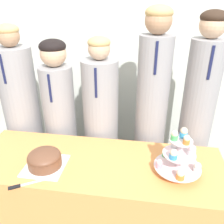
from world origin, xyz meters
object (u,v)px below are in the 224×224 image
(student_2, at_px, (101,130))
(cake_knife, at_px, (22,185))
(student_4, at_px, (195,125))
(student_3, at_px, (151,119))
(round_cake, at_px, (45,159))
(student_0, at_px, (24,120))
(cupcake_stand, at_px, (180,155))
(student_1, at_px, (61,125))

(student_2, bearing_deg, cake_knife, -112.96)
(student_4, bearing_deg, student_3, 180.00)
(round_cake, distance_m, student_4, 1.15)
(student_0, bearing_deg, cake_knife, -63.59)
(cupcake_stand, distance_m, student_4, 0.53)
(student_2, bearing_deg, round_cake, -113.81)
(cupcake_stand, distance_m, student_0, 1.37)
(student_4, bearing_deg, cake_knife, -144.97)
(cupcake_stand, bearing_deg, student_2, 139.16)
(student_1, bearing_deg, student_0, 180.00)
(round_cake, relative_size, student_4, 0.15)
(student_0, bearing_deg, student_2, -0.00)
(round_cake, bearing_deg, student_4, 29.48)
(round_cake, bearing_deg, cake_knife, -110.25)
(student_1, bearing_deg, student_2, 0.00)
(student_3, distance_m, student_4, 0.35)
(cake_knife, xyz_separation_m, student_1, (-0.03, 0.75, -0.02))
(student_0, distance_m, student_3, 1.10)
(round_cake, distance_m, cupcake_stand, 0.83)
(cake_knife, relative_size, student_2, 0.14)
(student_0, height_order, student_3, student_3)
(cupcake_stand, height_order, student_2, student_2)
(student_3, height_order, student_4, student_3)
(round_cake, bearing_deg, student_3, 40.85)
(round_cake, distance_m, student_2, 0.62)
(student_0, distance_m, student_1, 0.34)
(cake_knife, bearing_deg, student_2, 36.69)
(cupcake_stand, xyz_separation_m, student_0, (-1.27, 0.50, -0.13))
(student_4, bearing_deg, cupcake_stand, -109.19)
(round_cake, height_order, cake_knife, round_cake)
(cake_knife, distance_m, student_3, 1.04)
(cupcake_stand, relative_size, student_3, 0.18)
(cake_knife, height_order, student_2, student_2)
(round_cake, xyz_separation_m, cake_knife, (-0.07, -0.18, -0.06))
(student_2, height_order, student_4, student_4)
(cupcake_stand, height_order, student_3, student_3)
(round_cake, bearing_deg, student_2, 66.19)
(cake_knife, xyz_separation_m, student_2, (0.32, 0.75, -0.04))
(student_0, relative_size, student_3, 0.92)
(cupcake_stand, distance_m, student_2, 0.78)
(cupcake_stand, relative_size, student_0, 0.20)
(student_2, distance_m, student_4, 0.76)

